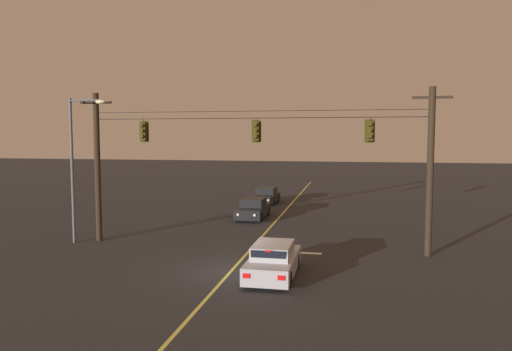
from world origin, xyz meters
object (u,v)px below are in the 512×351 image
at_px(car_oncoming_trailing, 266,196).
at_px(car_waiting_near_lane, 273,261).
at_px(street_lamp_corner, 77,156).
at_px(car_oncoming_lead, 253,209).
at_px(traffic_light_left_inner, 256,131).
at_px(traffic_light_leftmost, 143,131).
at_px(traffic_light_centre, 370,131).

bearing_deg(car_oncoming_trailing, car_waiting_near_lane, -79.10).
height_order(car_oncoming_trailing, street_lamp_corner, street_lamp_corner).
bearing_deg(car_oncoming_lead, street_lamp_corner, -128.70).
bearing_deg(car_waiting_near_lane, traffic_light_left_inner, 109.55).
xyz_separation_m(traffic_light_leftmost, traffic_light_left_inner, (6.08, 0.00, 0.00)).
bearing_deg(traffic_light_leftmost, car_waiting_near_lane, -31.34).
bearing_deg(car_oncoming_trailing, traffic_light_centre, -63.75).
relative_size(traffic_light_leftmost, car_oncoming_lead, 0.28).
distance_m(car_waiting_near_lane, car_oncoming_lead, 13.93).
distance_m(traffic_light_leftmost, traffic_light_left_inner, 6.08).
bearing_deg(car_waiting_near_lane, traffic_light_centre, 50.37).
distance_m(traffic_light_leftmost, car_oncoming_lead, 11.03).
bearing_deg(car_oncoming_lead, traffic_light_leftmost, -115.37).
bearing_deg(traffic_light_centre, traffic_light_leftmost, 180.00).
distance_m(traffic_light_left_inner, car_waiting_near_lane, 7.32).
bearing_deg(car_oncoming_lead, car_oncoming_trailing, 92.92).
xyz_separation_m(car_oncoming_lead, street_lamp_corner, (-7.58, -9.45, 4.01)).
bearing_deg(street_lamp_corner, car_oncoming_lead, 51.30).
height_order(car_waiting_near_lane, street_lamp_corner, street_lamp_corner).
bearing_deg(traffic_light_left_inner, car_oncoming_lead, 102.58).
height_order(car_oncoming_lead, car_oncoming_trailing, same).
relative_size(traffic_light_left_inner, car_oncoming_trailing, 0.28).
distance_m(traffic_light_centre, car_oncoming_trailing, 18.66).
bearing_deg(street_lamp_corner, traffic_light_leftmost, 12.01).
bearing_deg(traffic_light_centre, street_lamp_corner, -177.23).
bearing_deg(car_oncoming_lead, traffic_light_centre, -49.17).
bearing_deg(street_lamp_corner, traffic_light_left_inner, 4.39).
bearing_deg(car_oncoming_trailing, traffic_light_left_inner, -81.77).
xyz_separation_m(traffic_light_left_inner, street_lamp_corner, (-9.52, -0.73, -1.32)).
xyz_separation_m(traffic_light_left_inner, car_oncoming_trailing, (-2.32, 16.04, -5.33)).
relative_size(traffic_light_left_inner, street_lamp_corner, 0.16).
xyz_separation_m(car_waiting_near_lane, street_lamp_corner, (-11.20, 3.99, 4.01)).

